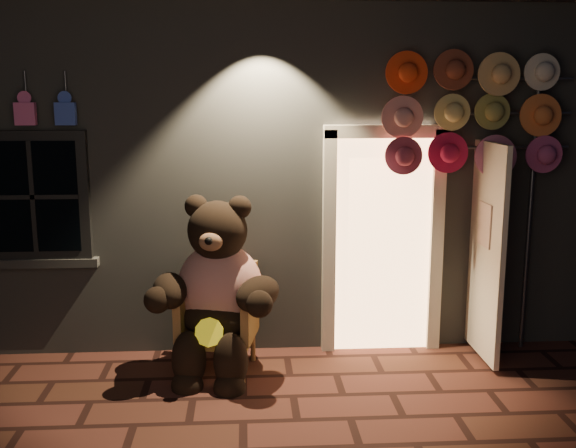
{
  "coord_description": "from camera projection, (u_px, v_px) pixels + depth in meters",
  "views": [
    {
      "loc": [
        0.04,
        -4.79,
        2.5
      ],
      "look_at": [
        0.41,
        1.0,
        1.35
      ],
      "focal_mm": 42.0,
      "sensor_mm": 36.0,
      "label": 1
    }
  ],
  "objects": [
    {
      "name": "ground",
      "position": [
        243.0,
        422.0,
        5.18
      ],
      "size": [
        60.0,
        60.0,
        0.0
      ],
      "primitive_type": "plane",
      "color": "#50261E",
      "rests_on": "ground"
    },
    {
      "name": "hat_rack",
      "position": [
        477.0,
        117.0,
        6.12
      ],
      "size": [
        1.75,
        0.22,
        2.84
      ],
      "color": "#59595E",
      "rests_on": "ground"
    },
    {
      "name": "teddy_bear",
      "position": [
        217.0,
        293.0,
        5.96
      ],
      "size": [
        1.22,
        1.05,
        1.71
      ],
      "rotation": [
        0.0,
        0.0,
        -0.19
      ],
      "color": "#B42113",
      "rests_on": "ground"
    },
    {
      "name": "shop_building",
      "position": [
        242.0,
        151.0,
        8.74
      ],
      "size": [
        7.3,
        5.95,
        3.51
      ],
      "color": "slate",
      "rests_on": "ground"
    },
    {
      "name": "wicker_armchair",
      "position": [
        220.0,
        317.0,
        6.13
      ],
      "size": [
        0.76,
        0.71,
        0.96
      ],
      "rotation": [
        0.0,
        0.0,
        -0.19
      ],
      "color": "#B47245",
      "rests_on": "ground"
    }
  ]
}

